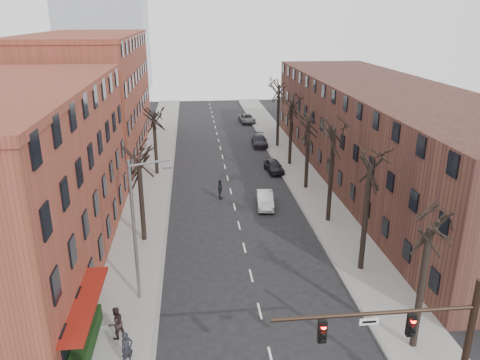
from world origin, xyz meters
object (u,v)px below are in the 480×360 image
object	(u,v)px
silver_sedan	(265,200)
parked_car_mid	(260,141)
parked_car_near	(274,166)
pedestrian_a	(127,349)

from	to	relation	value
silver_sedan	parked_car_mid	distance (m)	20.99
parked_car_mid	parked_car_near	bearing A→B (deg)	-87.10
parked_car_near	pedestrian_a	world-z (taller)	pedestrian_a
parked_car_near	pedestrian_a	size ratio (longest dim) A/B	2.23
parked_car_mid	pedestrian_a	bearing A→B (deg)	-104.27
parked_car_near	pedestrian_a	xyz separation A→B (m)	(-12.50, -29.40, 0.37)
silver_sedan	parked_car_mid	bearing A→B (deg)	88.52
silver_sedan	parked_car_near	distance (m)	10.09
silver_sedan	pedestrian_a	size ratio (longest dim) A/B	2.25
silver_sedan	pedestrian_a	distance (m)	22.03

